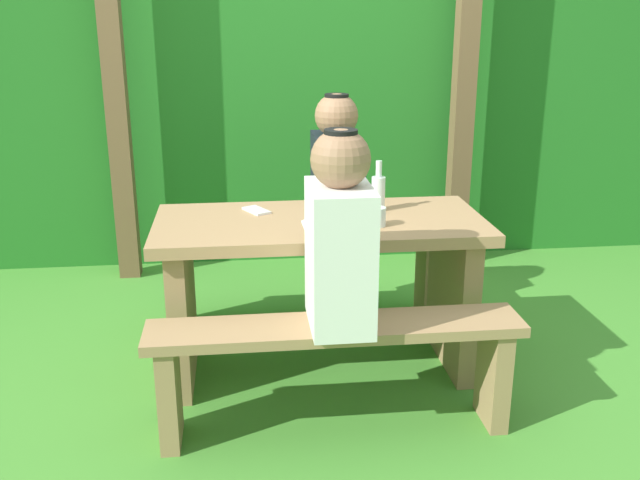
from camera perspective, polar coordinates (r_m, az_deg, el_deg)
ground_plane at (r=3.32m, az=0.00°, el=-10.05°), size 12.00×12.00×0.00m
hedge_backdrop at (r=4.82m, az=-2.54°, el=9.85°), size 6.40×0.71×1.75m
pergola_post_left at (r=4.30m, az=-15.93°, el=11.54°), size 0.12×0.12×2.25m
pergola_post_right at (r=4.45m, az=11.36°, el=12.07°), size 0.12×0.12×2.25m
picnic_table at (r=3.12m, az=0.00°, el=-2.23°), size 1.40×0.64×0.70m
bench_near at (r=2.72m, az=1.25°, el=-9.10°), size 1.40×0.24×0.45m
bench_far at (r=3.66m, az=-0.92°, el=-1.78°), size 1.40×0.24×0.45m
person_white_shirt at (r=2.55m, az=1.58°, el=0.20°), size 0.25×0.35×0.72m
person_black_coat at (r=3.54m, az=1.29°, el=5.31°), size 0.25×0.35×0.72m
drinking_glass at (r=2.96m, az=4.57°, el=1.86°), size 0.07×0.07×0.08m
bottle_left at (r=3.18m, az=4.64°, el=3.85°), size 0.06×0.06×0.22m
cell_phone at (r=3.18m, az=-5.06°, el=2.35°), size 0.13×0.16×0.01m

